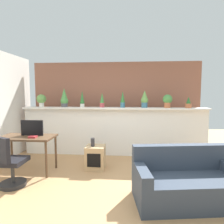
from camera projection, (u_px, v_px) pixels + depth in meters
The scene contains 19 objects.
ground_plane at pixel (105, 193), 3.20m from camera, with size 12.00×12.00×0.00m, color tan.
divider_wall at pixel (114, 132), 5.13m from camera, with size 4.72×0.16×1.22m, color white.
plant_shelf at pixel (114, 108), 5.03m from camera, with size 4.72×0.33×0.04m, color white.
brick_wall_behind at pixel (115, 106), 5.66m from camera, with size 4.72×0.10×2.50m, color #935B47.
potted_plant_0 at pixel (41, 100), 5.20m from camera, with size 0.24×0.24×0.33m.
potted_plant_1 at pixel (64, 98), 5.14m from camera, with size 0.20×0.20×0.50m.
potted_plant_2 at pixel (82, 100), 5.09m from camera, with size 0.11×0.11×0.43m.
potted_plant_3 at pixel (102, 100), 5.06m from camera, with size 0.12×0.12×0.38m.
potted_plant_4 at pixel (123, 99), 4.98m from camera, with size 0.12×0.12×0.42m.
potted_plant_5 at pixel (145, 99), 4.95m from camera, with size 0.18×0.18×0.44m.
potted_plant_6 at pixel (167, 100), 4.89m from camera, with size 0.23×0.23×0.33m.
potted_plant_7 at pixel (188, 103), 4.86m from camera, with size 0.15×0.15×0.28m.
desk at pixel (27, 140), 4.00m from camera, with size 1.10×0.60×0.75m.
tv_monitor at pixel (32, 128), 4.05m from camera, with size 0.46×0.04×0.32m, color black.
office_chair at pixel (9, 165), 3.36m from camera, with size 0.52×0.52×0.91m.
side_cube_shelf at pixel (95, 157), 4.21m from camera, with size 0.40×0.41×0.50m.
vase_on_shelf at pixel (93, 142), 4.16m from camera, with size 0.08×0.08×0.18m, color #2D2D33.
book_on_desk at pixel (33, 137), 3.85m from camera, with size 0.15×0.11×0.04m, color #B22D33.
couch at pixel (187, 183), 2.95m from camera, with size 1.65×0.97×0.80m.
Camera 1 is at (0.37, -3.04, 1.63)m, focal length 31.38 mm.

